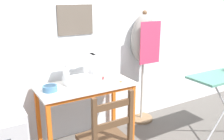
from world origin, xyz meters
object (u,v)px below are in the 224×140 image
(sewing_machine, at_px, (84,70))
(thread_spool_near_machine, at_px, (103,78))
(fabric_bowl, at_px, (50,88))
(wooden_chair, at_px, (106,140))
(scissors, at_px, (122,81))
(dress_form, at_px, (144,44))

(sewing_machine, relative_size, thread_spool_near_machine, 10.60)
(fabric_bowl, xyz_separation_m, wooden_chair, (0.29, -0.62, -0.35))
(fabric_bowl, height_order, wooden_chair, wooden_chair)
(wooden_chair, bearing_deg, scissors, 46.17)
(sewing_machine, height_order, wooden_chair, sewing_machine)
(scissors, height_order, thread_spool_near_machine, thread_spool_near_machine)
(fabric_bowl, xyz_separation_m, dress_form, (1.30, 0.19, 0.30))
(sewing_machine, bearing_deg, thread_spool_near_machine, -9.22)
(sewing_machine, height_order, dress_form, dress_form)
(sewing_machine, relative_size, fabric_bowl, 2.77)
(wooden_chair, bearing_deg, sewing_machine, 80.19)
(fabric_bowl, height_order, dress_form, dress_form)
(sewing_machine, height_order, fabric_bowl, sewing_machine)
(sewing_machine, xyz_separation_m, fabric_bowl, (-0.41, -0.08, -0.11))
(dress_form, bearing_deg, wooden_chair, -141.37)
(wooden_chair, bearing_deg, thread_spool_near_machine, 63.12)
(sewing_machine, relative_size, scissors, 3.18)
(sewing_machine, distance_m, scissors, 0.44)
(fabric_bowl, relative_size, dress_form, 0.10)
(fabric_bowl, distance_m, thread_spool_near_machine, 0.63)
(sewing_machine, relative_size, dress_form, 0.28)
(sewing_machine, distance_m, thread_spool_near_machine, 0.25)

